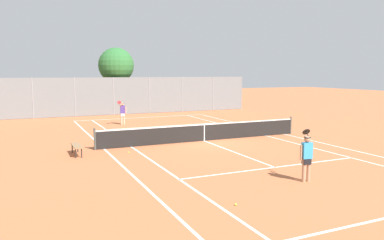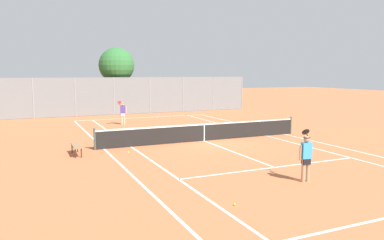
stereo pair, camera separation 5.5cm
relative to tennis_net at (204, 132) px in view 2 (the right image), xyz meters
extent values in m
plane|color=#BC663D|center=(0.00, 0.00, -0.51)|extent=(120.00, 120.00, 0.00)
cube|color=silver|center=(0.00, 11.90, -0.51)|extent=(11.00, 0.10, 0.01)
cube|color=silver|center=(-5.50, 0.00, -0.51)|extent=(0.10, 23.80, 0.01)
cube|color=silver|center=(5.50, 0.00, -0.51)|extent=(0.10, 23.80, 0.01)
cube|color=silver|center=(-4.13, 0.00, -0.51)|extent=(0.10, 23.80, 0.01)
cube|color=silver|center=(4.13, 0.00, -0.51)|extent=(0.10, 23.80, 0.01)
cube|color=silver|center=(0.00, -6.40, -0.51)|extent=(8.26, 0.10, 0.01)
cube|color=silver|center=(0.00, 6.40, -0.51)|extent=(8.26, 0.10, 0.01)
cube|color=silver|center=(0.00, 0.00, -0.51)|extent=(0.10, 12.80, 0.01)
cylinder|color=#474C47|center=(-5.95, 0.00, 0.03)|extent=(0.10, 0.10, 1.07)
cylinder|color=#474C47|center=(5.95, 0.00, 0.03)|extent=(0.10, 0.10, 1.07)
cube|color=black|center=(0.00, 0.00, -0.04)|extent=(11.90, 0.02, 0.89)
cube|color=white|center=(0.00, 0.00, 0.41)|extent=(11.90, 0.03, 0.06)
cube|color=white|center=(0.00, 0.00, -0.06)|extent=(0.05, 0.03, 0.89)
cylinder|color=tan|center=(-0.31, -8.43, -0.10)|extent=(0.13, 0.13, 0.82)
cylinder|color=tan|center=(-0.13, -8.47, -0.10)|extent=(0.13, 0.13, 0.82)
cube|color=black|center=(-0.22, -8.45, 0.23)|extent=(0.31, 0.23, 0.24)
cube|color=#3399D8|center=(-0.22, -8.45, 0.59)|extent=(0.37, 0.26, 0.56)
sphere|color=tan|center=(-0.22, -8.45, 0.98)|extent=(0.22, 0.22, 0.22)
cylinder|color=black|center=(-0.22, -8.45, 1.05)|extent=(0.23, 0.23, 0.02)
cylinder|color=tan|center=(-0.44, -8.41, 0.53)|extent=(0.08, 0.08, 0.52)
cylinder|color=tan|center=(-0.07, -8.33, 0.88)|extent=(0.16, 0.46, 0.35)
cylinder|color=black|center=(0.11, -8.10, 1.04)|extent=(0.08, 0.25, 0.22)
cylinder|color=black|center=(0.13, -7.98, 1.15)|extent=(0.31, 0.24, 0.23)
cylinder|color=#D8A884|center=(-2.40, 8.39, -0.10)|extent=(0.13, 0.13, 0.82)
cylinder|color=#D8A884|center=(-2.58, 8.42, -0.10)|extent=(0.13, 0.13, 0.82)
cube|color=white|center=(-2.49, 8.40, 0.23)|extent=(0.30, 0.22, 0.24)
cube|color=#4C388C|center=(-2.49, 8.40, 0.59)|extent=(0.37, 0.25, 0.56)
sphere|color=#D8A884|center=(-2.49, 8.40, 0.98)|extent=(0.22, 0.22, 0.22)
cylinder|color=black|center=(-2.49, 8.40, 1.05)|extent=(0.23, 0.23, 0.02)
cylinder|color=#D8A884|center=(-2.27, 8.37, 0.53)|extent=(0.08, 0.08, 0.52)
cylinder|color=#D8A884|center=(-2.64, 8.29, 0.88)|extent=(0.15, 0.46, 0.35)
cylinder|color=maroon|center=(-2.81, 8.05, 1.04)|extent=(0.07, 0.25, 0.22)
cylinder|color=maroon|center=(-2.83, 7.93, 1.15)|extent=(0.31, 0.24, 0.23)
sphere|color=#D1DB33|center=(-4.64, -1.38, -0.48)|extent=(0.07, 0.07, 0.07)
sphere|color=#D1DB33|center=(1.10, 11.14, -0.48)|extent=(0.07, 0.07, 0.07)
sphere|color=#D1DB33|center=(-3.66, -9.49, -0.48)|extent=(0.07, 0.07, 0.07)
cube|color=olive|center=(-6.91, -0.78, -0.07)|extent=(0.36, 1.50, 0.05)
cylinder|color=#262626|center=(-6.78, -0.15, -0.30)|extent=(0.05, 0.05, 0.41)
cylinder|color=#262626|center=(-6.78, -1.42, -0.30)|extent=(0.05, 0.05, 0.41)
cylinder|color=#262626|center=(-7.04, -0.15, -0.30)|extent=(0.05, 0.05, 0.41)
cylinder|color=#262626|center=(-7.04, -1.42, -0.30)|extent=(0.05, 0.05, 0.41)
cylinder|color=gray|center=(-8.33, 14.98, 1.17)|extent=(0.08, 0.08, 3.36)
cylinder|color=gray|center=(-5.00, 14.98, 1.17)|extent=(0.08, 0.08, 3.36)
cylinder|color=gray|center=(-1.67, 14.98, 1.17)|extent=(0.08, 0.08, 3.36)
cylinder|color=gray|center=(1.67, 14.98, 1.17)|extent=(0.08, 0.08, 3.36)
cylinder|color=gray|center=(5.00, 14.98, 1.17)|extent=(0.08, 0.08, 3.36)
cylinder|color=gray|center=(8.33, 14.98, 1.17)|extent=(0.08, 0.08, 3.36)
cylinder|color=gray|center=(11.66, 14.98, 1.17)|extent=(0.08, 0.08, 3.36)
cube|color=slate|center=(0.00, 14.98, 1.17)|extent=(23.33, 0.02, 3.32)
cylinder|color=brown|center=(-0.99, 16.64, 1.13)|extent=(0.32, 0.32, 3.28)
sphere|color=#2D6B33|center=(-0.99, 16.64, 3.92)|extent=(3.29, 3.29, 3.29)
sphere|color=#2D6B33|center=(-1.53, 16.72, 3.51)|extent=(1.81, 1.81, 1.81)
camera|label=1|loc=(-9.01, -18.32, 3.25)|focal=35.00mm
camera|label=2|loc=(-8.96, -18.34, 3.25)|focal=35.00mm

